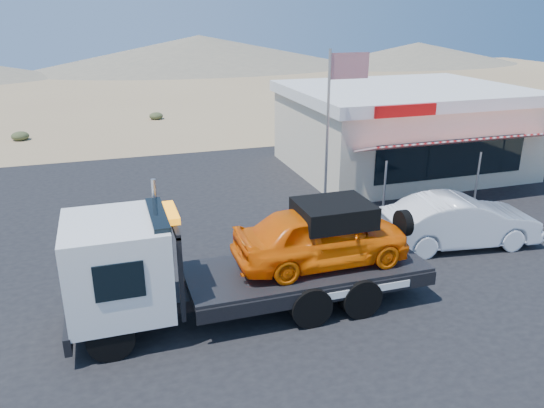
% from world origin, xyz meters
% --- Properties ---
extents(ground, '(120.00, 120.00, 0.00)m').
position_xyz_m(ground, '(0.00, 0.00, 0.00)').
color(ground, '#937653').
rests_on(ground, ground).
extents(asphalt_lot, '(32.00, 24.00, 0.02)m').
position_xyz_m(asphalt_lot, '(2.00, 3.00, 0.01)').
color(asphalt_lot, black).
rests_on(asphalt_lot, ground).
extents(tow_truck, '(8.86, 2.63, 2.96)m').
position_xyz_m(tow_truck, '(0.02, -1.28, 1.59)').
color(tow_truck, black).
rests_on(tow_truck, asphalt_lot).
extents(white_sedan, '(5.20, 2.38, 1.65)m').
position_xyz_m(white_sedan, '(7.68, 0.48, 0.85)').
color(white_sedan, silver).
rests_on(white_sedan, asphalt_lot).
extents(jerky_store, '(10.40, 9.97, 3.90)m').
position_xyz_m(jerky_store, '(10.50, 8.97, 1.99)').
color(jerky_store, beige).
rests_on(jerky_store, asphalt_lot).
extents(flagpole, '(1.55, 0.10, 6.00)m').
position_xyz_m(flagpole, '(4.93, 4.50, 3.76)').
color(flagpole, '#99999E').
rests_on(flagpole, asphalt_lot).
extents(distant_hills, '(126.00, 48.00, 4.20)m').
position_xyz_m(distant_hills, '(-9.77, 55.14, 1.89)').
color(distant_hills, '#726B59').
rests_on(distant_hills, ground).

